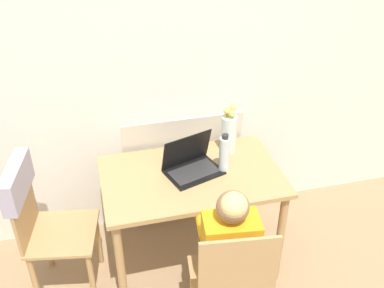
% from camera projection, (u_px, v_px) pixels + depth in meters
% --- Properties ---
extents(wall_back, '(6.40, 0.05, 2.50)m').
position_uv_depth(wall_back, '(168.00, 63.00, 2.89)').
color(wall_back, white).
rests_on(wall_back, ground_plane).
extents(dining_table, '(1.09, 0.68, 0.74)m').
position_uv_depth(dining_table, '(192.00, 188.00, 2.79)').
color(dining_table, tan).
rests_on(dining_table, ground_plane).
extents(chair_occupied, '(0.45, 0.45, 0.94)m').
position_uv_depth(chair_occupied, '(231.00, 287.00, 2.34)').
color(chair_occupied, tan).
rests_on(chair_occupied, ground_plane).
extents(chair_spare, '(0.49, 0.47, 0.95)m').
position_uv_depth(chair_spare, '(36.00, 210.00, 2.62)').
color(chair_spare, tan).
rests_on(chair_spare, ground_plane).
extents(person_seated, '(0.34, 0.45, 1.06)m').
position_uv_depth(person_seated, '(228.00, 246.00, 2.36)').
color(person_seated, orange).
rests_on(person_seated, ground_plane).
extents(laptop, '(0.38, 0.32, 0.23)m').
position_uv_depth(laptop, '(191.00, 163.00, 2.74)').
color(laptop, black).
rests_on(laptop, dining_table).
extents(flower_vase, '(0.10, 0.10, 0.33)m').
position_uv_depth(flower_vase, '(229.00, 131.00, 2.88)').
color(flower_vase, silver).
rests_on(flower_vase, dining_table).
extents(water_bottle, '(0.07, 0.07, 0.26)m').
position_uv_depth(water_bottle, '(224.00, 154.00, 2.71)').
color(water_bottle, silver).
rests_on(water_bottle, dining_table).
extents(cardboard_panel, '(0.83, 0.15, 0.94)m').
position_uv_depth(cardboard_panel, '(182.00, 171.00, 3.23)').
color(cardboard_panel, silver).
rests_on(cardboard_panel, ground_plane).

